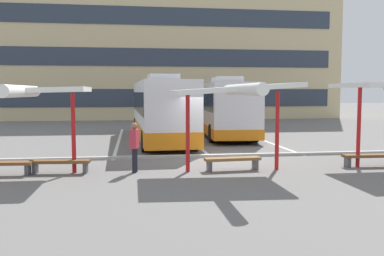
{
  "coord_description": "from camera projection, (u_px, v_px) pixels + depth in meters",
  "views": [
    {
      "loc": [
        -3.19,
        -16.91,
        2.71
      ],
      "look_at": [
        -0.53,
        2.04,
        1.06
      ],
      "focal_mm": 39.1,
      "sensor_mm": 36.0,
      "label": 1
    }
  ],
  "objects": [
    {
      "name": "coach_bus_1",
      "position": [
        223.0,
        109.0,
        25.72
      ],
      "size": [
        3.11,
        10.23,
        3.58
      ],
      "color": "silver",
      "rests_on": "ground"
    },
    {
      "name": "ground_plane",
      "position": [
        211.0,
        157.0,
        17.36
      ],
      "size": [
        160.0,
        160.0,
        0.0
      ],
      "primitive_type": "plane",
      "color": "slate"
    },
    {
      "name": "waiting_shelter_0",
      "position": [
        28.0,
        93.0,
        13.37
      ],
      "size": [
        3.7,
        4.24,
        2.91
      ],
      "color": "red",
      "rests_on": "ground"
    },
    {
      "name": "lane_stripe_2",
      "position": [
        257.0,
        138.0,
        24.63
      ],
      "size": [
        0.16,
        14.0,
        0.01
      ],
      "primitive_type": "cube",
      "color": "white",
      "rests_on": "ground"
    },
    {
      "name": "coach_bus_0",
      "position": [
        160.0,
        111.0,
        23.1
      ],
      "size": [
        2.93,
        11.8,
        3.61
      ],
      "color": "silver",
      "rests_on": "ground"
    },
    {
      "name": "bench_0",
      "position": [
        3.0,
        165.0,
        13.57
      ],
      "size": [
        1.91,
        0.54,
        0.45
      ],
      "color": "brown",
      "rests_on": "ground"
    },
    {
      "name": "bench_3",
      "position": [
        369.0,
        157.0,
        15.18
      ],
      "size": [
        1.95,
        0.5,
        0.45
      ],
      "color": "brown",
      "rests_on": "ground"
    },
    {
      "name": "terminal_building",
      "position": [
        161.0,
        47.0,
        47.33
      ],
      "size": [
        35.83,
        14.99,
        18.32
      ],
      "color": "#D1BC8C",
      "rests_on": "ground"
    },
    {
      "name": "lane_stripe_1",
      "position": [
        190.0,
        139.0,
        24.08
      ],
      "size": [
        0.16,
        14.0,
        0.01
      ],
      "primitive_type": "cube",
      "color": "white",
      "rests_on": "ground"
    },
    {
      "name": "waiting_passenger_1",
      "position": [
        135.0,
        144.0,
        14.03
      ],
      "size": [
        0.33,
        0.53,
        1.68
      ],
      "color": "black",
      "rests_on": "ground"
    },
    {
      "name": "lane_stripe_0",
      "position": [
        119.0,
        140.0,
        23.52
      ],
      "size": [
        0.16,
        14.0,
        0.01
      ],
      "primitive_type": "cube",
      "color": "white",
      "rests_on": "ground"
    },
    {
      "name": "waiting_shelter_1",
      "position": [
        235.0,
        91.0,
        13.95
      ],
      "size": [
        4.15,
        4.65,
        3.03
      ],
      "color": "red",
      "rests_on": "ground"
    },
    {
      "name": "bench_2",
      "position": [
        233.0,
        161.0,
        14.46
      ],
      "size": [
        1.99,
        0.57,
        0.45
      ],
      "color": "brown",
      "rests_on": "ground"
    },
    {
      "name": "bench_1",
      "position": [
        60.0,
        163.0,
        13.91
      ],
      "size": [
        1.99,
        0.59,
        0.45
      ],
      "color": "brown",
      "rests_on": "ground"
    },
    {
      "name": "platform_kerb",
      "position": [
        211.0,
        156.0,
        17.4
      ],
      "size": [
        44.0,
        0.24,
        0.12
      ],
      "primitive_type": "cube",
      "color": "#ADADA8",
      "rests_on": "ground"
    }
  ]
}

